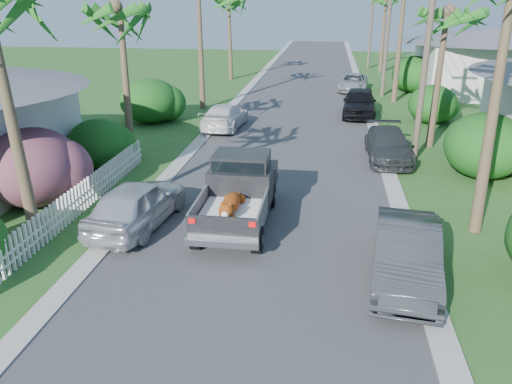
# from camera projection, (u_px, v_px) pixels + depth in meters

# --- Properties ---
(ground) EXTENTS (120.00, 120.00, 0.00)m
(ground) POSITION_uv_depth(u_px,v_px,m) (232.00, 333.00, 10.41)
(ground) COLOR #2A5A21
(ground) RESTS_ON ground
(road) EXTENTS (8.00, 100.00, 0.02)m
(road) POSITION_uv_depth(u_px,v_px,m) (301.00, 102.00, 33.46)
(road) COLOR #38383A
(road) RESTS_ON ground
(curb_left) EXTENTS (0.60, 100.00, 0.06)m
(curb_left) POSITION_uv_depth(u_px,v_px,m) (238.00, 100.00, 34.01)
(curb_left) COLOR #A5A39E
(curb_left) RESTS_ON ground
(curb_right) EXTENTS (0.60, 100.00, 0.06)m
(curb_right) POSITION_uv_depth(u_px,v_px,m) (366.00, 103.00, 32.89)
(curb_right) COLOR #A5A39E
(curb_right) RESTS_ON ground
(pickup_truck) EXTENTS (1.98, 5.12, 2.06)m
(pickup_truck) POSITION_uv_depth(u_px,v_px,m) (240.00, 188.00, 15.50)
(pickup_truck) COLOR black
(pickup_truck) RESTS_ON ground
(parked_car_rn) EXTENTS (1.99, 4.47, 1.43)m
(parked_car_rn) POSITION_uv_depth(u_px,v_px,m) (406.00, 254.00, 12.11)
(parked_car_rn) COLOR #323538
(parked_car_rn) RESTS_ON ground
(parked_car_rm) EXTENTS (1.86, 4.42, 1.27)m
(parked_car_rm) POSITION_uv_depth(u_px,v_px,m) (388.00, 145.00, 21.34)
(parked_car_rm) COLOR #303436
(parked_car_rm) RESTS_ON ground
(parked_car_rf) EXTENTS (2.13, 4.75, 1.59)m
(parked_car_rf) POSITION_uv_depth(u_px,v_px,m) (359.00, 103.00, 29.21)
(parked_car_rf) COLOR black
(parked_car_rf) RESTS_ON ground
(parked_car_rd) EXTENTS (2.46, 4.65, 1.25)m
(parked_car_rd) POSITION_uv_depth(u_px,v_px,m) (353.00, 83.00, 37.07)
(parked_car_rd) COLOR #BABDC2
(parked_car_rd) RESTS_ON ground
(parked_car_ln) EXTENTS (2.20, 4.43, 1.45)m
(parked_car_ln) POSITION_uv_depth(u_px,v_px,m) (137.00, 204.00, 15.03)
(parked_car_ln) COLOR silver
(parked_car_ln) RESTS_ON ground
(parked_car_lf) EXTENTS (2.07, 4.53, 1.29)m
(parked_car_lf) POSITION_uv_depth(u_px,v_px,m) (225.00, 117.00, 26.44)
(parked_car_lf) COLOR white
(parked_car_lf) RESTS_ON ground
(palm_l_b) EXTENTS (4.40, 4.40, 7.40)m
(palm_l_b) POSITION_uv_depth(u_px,v_px,m) (119.00, 8.00, 20.13)
(palm_l_b) COLOR brown
(palm_l_b) RESTS_ON ground
(palm_r_b) EXTENTS (4.40, 4.40, 7.20)m
(palm_r_b) POSITION_uv_depth(u_px,v_px,m) (447.00, 12.00, 21.22)
(palm_r_b) COLOR brown
(palm_r_b) RESTS_ON ground
(shrub_l_b) EXTENTS (3.00, 3.30, 2.60)m
(shrub_l_b) POSITION_uv_depth(u_px,v_px,m) (33.00, 167.00, 16.49)
(shrub_l_b) COLOR #BF1B73
(shrub_l_b) RESTS_ON ground
(shrub_l_c) EXTENTS (2.40, 2.64, 2.00)m
(shrub_l_c) POSITION_uv_depth(u_px,v_px,m) (98.00, 144.00, 20.23)
(shrub_l_c) COLOR #144915
(shrub_l_c) RESTS_ON ground
(shrub_l_d) EXTENTS (3.20, 3.52, 2.40)m
(shrub_l_d) POSITION_uv_depth(u_px,v_px,m) (150.00, 101.00, 27.62)
(shrub_l_d) COLOR #144915
(shrub_l_d) RESTS_ON ground
(shrub_r_b) EXTENTS (3.00, 3.30, 2.50)m
(shrub_r_b) POSITION_uv_depth(u_px,v_px,m) (485.00, 146.00, 19.08)
(shrub_r_b) COLOR #144915
(shrub_r_b) RESTS_ON ground
(shrub_r_c) EXTENTS (2.60, 2.86, 2.10)m
(shrub_r_c) POSITION_uv_depth(u_px,v_px,m) (432.00, 104.00, 27.49)
(shrub_r_c) COLOR #144915
(shrub_r_c) RESTS_ON ground
(shrub_r_d) EXTENTS (3.20, 3.52, 2.60)m
(shrub_r_d) POSITION_uv_depth(u_px,v_px,m) (414.00, 74.00, 36.56)
(shrub_r_d) COLOR #144915
(shrub_r_d) RESTS_ON ground
(picket_fence) EXTENTS (0.10, 11.00, 1.00)m
(picket_fence) POSITION_uv_depth(u_px,v_px,m) (81.00, 198.00, 16.08)
(picket_fence) COLOR white
(picket_fence) RESTS_ON ground
(house_right_far) EXTENTS (9.00, 8.00, 4.60)m
(house_right_far) POSITION_uv_depth(u_px,v_px,m) (488.00, 64.00, 35.61)
(house_right_far) COLOR silver
(house_right_far) RESTS_ON ground
(utility_pole_b) EXTENTS (1.60, 0.26, 9.00)m
(utility_pole_b) POSITION_uv_depth(u_px,v_px,m) (427.00, 49.00, 19.99)
(utility_pole_b) COLOR brown
(utility_pole_b) RESTS_ON ground
(utility_pole_c) EXTENTS (1.60, 0.26, 9.00)m
(utility_pole_c) POSITION_uv_depth(u_px,v_px,m) (388.00, 28.00, 33.83)
(utility_pole_c) COLOR brown
(utility_pole_c) RESTS_ON ground
(utility_pole_d) EXTENTS (1.60, 0.26, 9.00)m
(utility_pole_d) POSITION_uv_depth(u_px,v_px,m) (372.00, 19.00, 47.66)
(utility_pole_d) COLOR brown
(utility_pole_d) RESTS_ON ground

